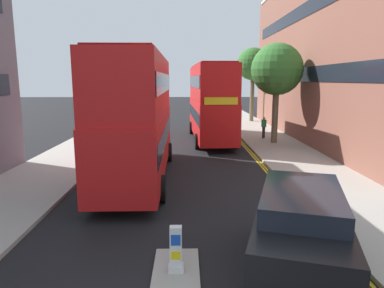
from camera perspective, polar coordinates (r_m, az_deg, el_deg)
sidewalk_right at (r=21.22m, az=16.19°, el=-2.09°), size 4.00×80.00×0.14m
sidewalk_left at (r=21.37m, az=-19.38°, el=-2.19°), size 4.00×80.00×0.14m
kerb_line_outer at (r=18.81m, az=11.83°, el=-3.69°), size 0.10×56.00×0.01m
kerb_line_inner at (r=18.78m, az=11.35°, el=-3.69°), size 0.10×56.00×0.01m
traffic_island at (r=8.76m, az=-2.61°, el=-20.30°), size 1.10×2.20×0.10m
keep_left_bollard at (r=8.49m, az=-2.65°, el=-17.06°), size 0.36×0.28×1.11m
double_decker_bus_away at (r=16.08m, az=-8.87°, el=4.98°), size 2.86×10.83×5.64m
double_decker_bus_oncoming at (r=26.16m, az=3.08°, el=7.16°), size 3.14×10.90×5.64m
taxi_minivan at (r=8.38m, az=17.26°, el=-14.43°), size 3.19×5.15×2.12m
pedestrian_far at (r=27.10m, az=11.65°, el=2.73°), size 0.34×0.22×1.62m
street_tree_near at (r=38.20m, az=9.94°, el=12.64°), size 3.39×3.39×7.73m
street_tree_mid at (r=25.10m, az=13.72°, el=11.67°), size 3.54×3.54×6.87m
townhouse_terrace_right at (r=29.55m, az=26.40°, el=13.11°), size 10.08×28.00×12.88m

